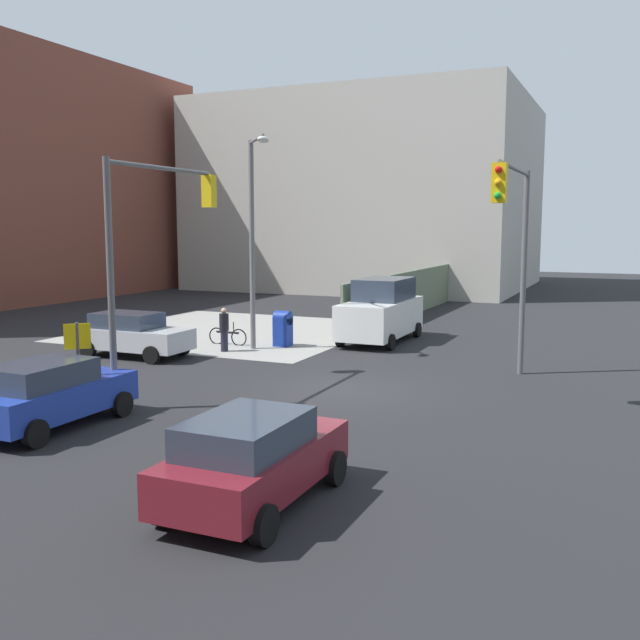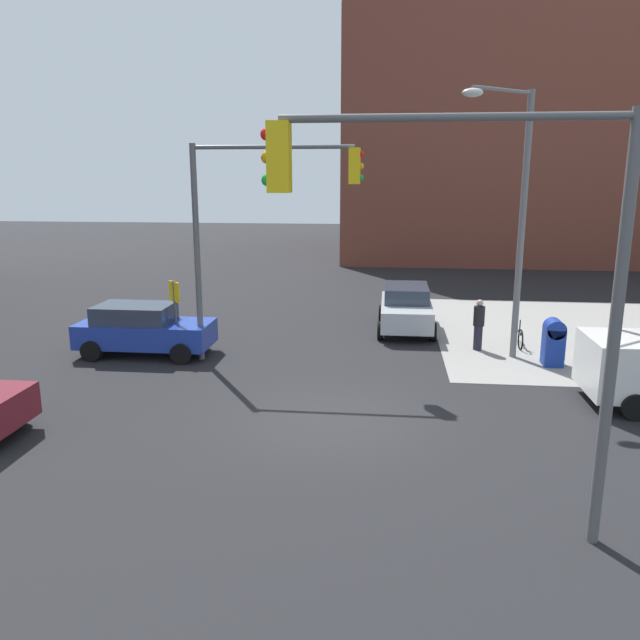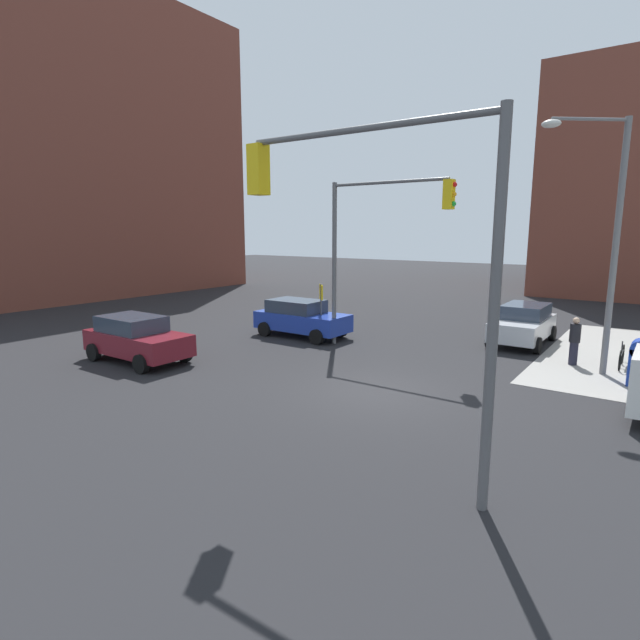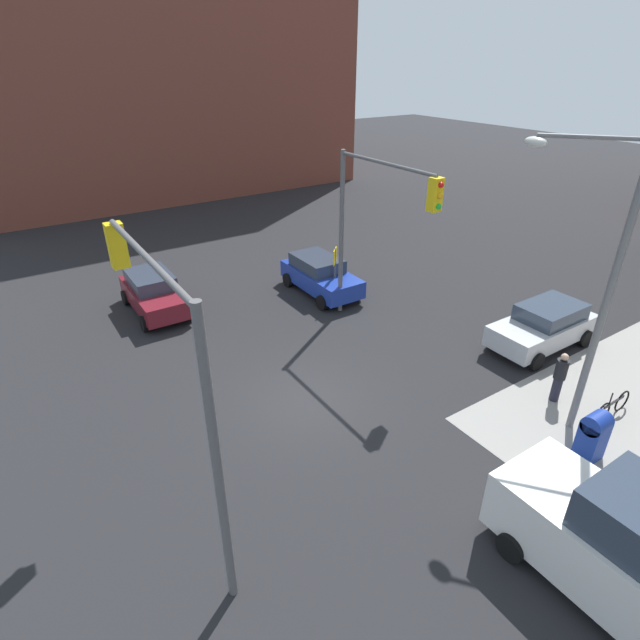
{
  "view_description": "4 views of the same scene",
  "coord_description": "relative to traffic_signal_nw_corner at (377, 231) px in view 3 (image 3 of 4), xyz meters",
  "views": [
    {
      "loc": [
        -18.95,
        -7.74,
        4.75
      ],
      "look_at": [
        -0.31,
        0.49,
        2.08
      ],
      "focal_mm": 40.0,
      "sensor_mm": 36.0,
      "label": 1
    },
    {
      "loc": [
        1.2,
        -13.66,
        5.6
      ],
      "look_at": [
        -0.24,
        -0.49,
        2.51
      ],
      "focal_mm": 35.0,
      "sensor_mm": 36.0,
      "label": 2
    },
    {
      "loc": [
        6.73,
        -12.4,
        4.63
      ],
      "look_at": [
        -2.75,
        1.02,
        1.68
      ],
      "focal_mm": 28.0,
      "sensor_mm": 36.0,
      "label": 3
    },
    {
      "loc": [
        10.67,
        -6.48,
        9.54
      ],
      "look_at": [
        -0.75,
        1.03,
        2.22
      ],
      "focal_mm": 28.0,
      "sensor_mm": 36.0,
      "label": 4
    }
  ],
  "objects": [
    {
      "name": "sedan_silver",
      "position": [
        4.5,
        4.5,
        -3.76
      ],
      "size": [
        2.02,
        4.18,
        1.62
      ],
      "color": "#B7BABF",
      "rests_on": "ground"
    },
    {
      "name": "warning_sign_two_way",
      "position": [
        -2.81,
        0.34,
        -2.97
      ],
      "size": [
        0.48,
        0.48,
        2.4
      ],
      "color": "#4C4C4C",
      "rests_on": "ground"
    },
    {
      "name": "coupe_blue",
      "position": [
        -3.88,
        0.3,
        -3.76
      ],
      "size": [
        4.18,
        2.02,
        1.62
      ],
      "color": "#1E389E",
      "rests_on": "ground"
    },
    {
      "name": "bicycle_at_crosswalk",
      "position": [
        -4.22,
        1.5,
        -4.26
      ],
      "size": [
        1.75,
        0.05,
        0.97
      ],
      "color": "black",
      "rests_on": "ground"
    },
    {
      "name": "traffic_signal_se_corner",
      "position": [
        5.09,
        -9.0,
        0.01
      ],
      "size": [
        5.25,
        0.36,
        6.5
      ],
      "color": "#59595B",
      "rests_on": "ground"
    },
    {
      "name": "pedestrian_crossing",
      "position": [
        6.79,
        2.0,
        -3.73
      ],
      "size": [
        0.36,
        0.36,
        1.68
      ],
      "rotation": [
        0.0,
        0.0,
        3.95
      ],
      "color": "black",
      "rests_on": "ground"
    },
    {
      "name": "bicycle_leaning_on_fence",
      "position": [
        8.19,
        2.7,
        -4.26
      ],
      "size": [
        0.05,
        1.75,
        0.97
      ],
      "color": "black",
      "rests_on": "ground"
    },
    {
      "name": "ground_plane",
      "position": [
        2.59,
        -4.5,
        -4.61
      ],
      "size": [
        120.0,
        120.0,
        0.0
      ],
      "primitive_type": "plane",
      "color": "black"
    },
    {
      "name": "mailbox_blue",
      "position": [
        8.79,
        0.5,
        -3.84
      ],
      "size": [
        0.56,
        0.64,
        1.43
      ],
      "color": "navy",
      "rests_on": "ground"
    },
    {
      "name": "traffic_signal_nw_corner",
      "position": [
        0.0,
        0.0,
        0.0
      ],
      "size": [
        5.06,
        0.36,
        6.5
      ],
      "color": "#59595B",
      "rests_on": "ground"
    },
    {
      "name": "building_brick_west",
      "position": [
        -29.41,
        1.22,
        5.76
      ],
      "size": [
        16.0,
        28.0,
        20.73
      ],
      "color": "brown",
      "rests_on": "ground"
    },
    {
      "name": "coupe_maroon",
      "position": [
        -6.1,
        -6.46,
        -3.76
      ],
      "size": [
        4.09,
        2.02,
        1.62
      ],
      "color": "maroon",
      "rests_on": "ground"
    },
    {
      "name": "street_lamp_corner",
      "position": [
        7.5,
        1.06,
        0.1
      ],
      "size": [
        2.23,
        1.81,
        8.0
      ],
      "color": "slate",
      "rests_on": "ground"
    }
  ]
}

